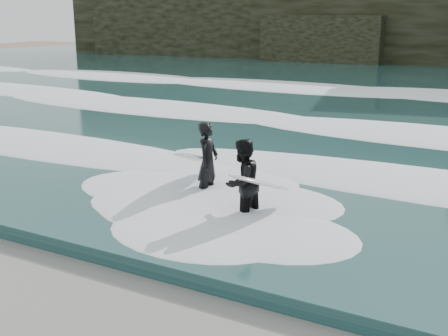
% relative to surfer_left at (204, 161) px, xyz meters
% --- Properties ---
extents(sea, '(90.00, 52.00, 0.30)m').
position_rel_surfer_left_xyz_m(sea, '(-1.13, 22.07, -0.78)').
color(sea, '#1E4544').
rests_on(sea, ground).
extents(headland, '(70.00, 9.00, 10.00)m').
position_rel_surfer_left_xyz_m(headland, '(-1.13, 39.07, 4.07)').
color(headland, black).
rests_on(headland, ground).
extents(foam_near, '(60.00, 3.20, 0.20)m').
position_rel_surfer_left_xyz_m(foam_near, '(-1.13, 2.07, -0.53)').
color(foam_near, white).
rests_on(foam_near, sea).
extents(foam_mid, '(60.00, 4.00, 0.24)m').
position_rel_surfer_left_xyz_m(foam_mid, '(-1.13, 9.07, -0.51)').
color(foam_mid, white).
rests_on(foam_mid, sea).
extents(foam_far, '(60.00, 4.80, 0.30)m').
position_rel_surfer_left_xyz_m(foam_far, '(-1.13, 18.07, -0.48)').
color(foam_far, white).
rests_on(foam_far, sea).
extents(surfer_left, '(1.23, 2.35, 1.84)m').
position_rel_surfer_left_xyz_m(surfer_left, '(0.00, 0.00, 0.00)').
color(surfer_left, black).
rests_on(surfer_left, ground).
extents(surfer_right, '(1.36, 1.90, 1.81)m').
position_rel_surfer_left_xyz_m(surfer_right, '(1.54, -1.05, -0.02)').
color(surfer_right, black).
rests_on(surfer_right, ground).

